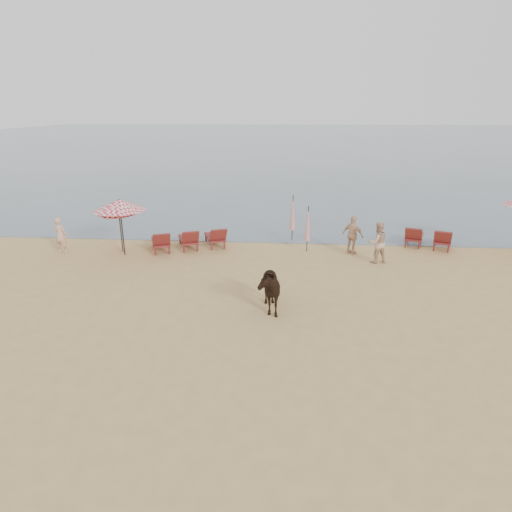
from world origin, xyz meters
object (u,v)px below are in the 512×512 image
at_px(umbrella_open_left_b, 118,207).
at_px(umbrella_closed_left, 308,224).
at_px(lounger_cluster_left, 189,239).
at_px(cow, 266,287).
at_px(beachgoer_right_b, 353,235).
at_px(umbrella_closed_right, 293,213).
at_px(lounger_cluster_right, 428,237).
at_px(beachgoer_left, 60,235).
at_px(beachgoer_right_a, 377,243).
at_px(umbrella_open_left_a, 120,205).

distance_m(umbrella_open_left_b, umbrella_closed_left, 8.12).
distance_m(lounger_cluster_left, cow, 6.86).
relative_size(umbrella_open_left_b, umbrella_closed_left, 1.14).
bearing_deg(beachgoer_right_b, umbrella_closed_right, 5.02).
distance_m(lounger_cluster_right, cow, 9.71).
relative_size(lounger_cluster_left, cow, 2.02).
relative_size(lounger_cluster_right, beachgoer_left, 1.52).
height_order(umbrella_closed_right, beachgoer_right_a, umbrella_closed_right).
height_order(umbrella_open_left_b, beachgoer_left, umbrella_open_left_b).
distance_m(cow, beachgoer_left, 10.34).
xyz_separation_m(cow, beachgoer_right_b, (3.40, 5.66, 0.08)).
height_order(lounger_cluster_right, umbrella_closed_right, umbrella_closed_right).
xyz_separation_m(umbrella_closed_right, beachgoer_left, (-9.98, -2.60, -0.54)).
distance_m(umbrella_closed_left, beachgoer_left, 10.68).
bearing_deg(beachgoer_right_b, cow, 98.69).
xyz_separation_m(lounger_cluster_left, umbrella_closed_left, (5.23, 0.10, 0.77)).
relative_size(lounger_cluster_right, umbrella_open_left_a, 1.00).
bearing_deg(cow, beachgoer_right_b, 46.32).
relative_size(lounger_cluster_left, beachgoer_right_a, 2.14).
xyz_separation_m(umbrella_open_left_b, beachgoer_right_a, (10.82, -0.54, -1.17)).
distance_m(umbrella_open_left_b, beachgoer_left, 2.86).
height_order(umbrella_open_left_a, cow, umbrella_open_left_a).
height_order(cow, beachgoer_right_a, beachgoer_right_a).
bearing_deg(umbrella_closed_right, beachgoer_left, -165.39).
bearing_deg(umbrella_closed_left, cow, -104.20).
relative_size(umbrella_open_left_b, beachgoer_right_a, 1.38).
xyz_separation_m(umbrella_open_left_b, cow, (6.58, -5.17, -1.26)).
relative_size(lounger_cluster_left, umbrella_open_left_a, 1.49).
xyz_separation_m(umbrella_open_left_a, cow, (6.35, -4.79, -1.42)).
relative_size(umbrella_open_left_b, beachgoer_left, 1.47).
xyz_separation_m(lounger_cluster_right, umbrella_closed_left, (-5.44, -0.96, 0.78)).
height_order(lounger_cluster_right, umbrella_open_left_a, umbrella_open_left_a).
xyz_separation_m(umbrella_closed_right, beachgoer_right_b, (2.56, -1.77, -0.49)).
bearing_deg(lounger_cluster_right, umbrella_closed_left, -150.20).
bearing_deg(umbrella_open_left_a, umbrella_closed_left, 20.59).
relative_size(umbrella_open_left_a, umbrella_closed_right, 1.12).
bearing_deg(umbrella_open_left_a, umbrella_closed_right, 33.15).
height_order(umbrella_closed_left, cow, umbrella_closed_left).
xyz_separation_m(lounger_cluster_right, beachgoer_right_a, (-2.69, -2.17, 0.37)).
relative_size(umbrella_closed_left, cow, 1.14).
distance_m(lounger_cluster_left, lounger_cluster_right, 10.72).
bearing_deg(beachgoer_right_a, beachgoer_right_b, -66.96).
bearing_deg(umbrella_closed_right, beachgoer_right_b, -34.65).
relative_size(umbrella_closed_right, cow, 1.21).
relative_size(umbrella_closed_left, beachgoer_left, 1.29).
bearing_deg(lounger_cluster_left, beachgoer_left, 168.72).
distance_m(umbrella_open_left_b, umbrella_closed_right, 7.78).
height_order(beachgoer_left, beachgoer_right_b, beachgoer_right_b).
height_order(lounger_cluster_right, cow, cow).
xyz_separation_m(lounger_cluster_right, beachgoer_right_b, (-3.52, -1.14, 0.36)).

